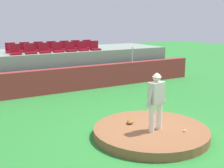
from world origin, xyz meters
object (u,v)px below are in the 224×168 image
object	(u,v)px
stadium_chair_10	(52,48)
stadium_chair_6	(95,47)
baseball	(184,131)
stadium_chair_2	(44,50)
stadium_chair_4	(70,49)
pitcher	(156,97)
stadium_chair_1	(30,51)
stadium_chair_0	(15,51)
stadium_chair_7	(11,50)
stadium_chair_8	(25,49)
stadium_chair_3	(58,49)
stadium_chair_12	(76,47)
fielding_glove	(130,122)
stadium_chair_11	(65,47)
stadium_chair_9	(39,48)
stadium_chair_13	(88,46)
stadium_chair_5	(83,48)

from	to	relation	value
stadium_chair_10	stadium_chair_6	bearing A→B (deg)	156.86
baseball	stadium_chair_6	world-z (taller)	stadium_chair_6
baseball	stadium_chair_2	xyz separation A→B (m)	(-1.32, 8.41, 1.65)
stadium_chair_2	stadium_chair_4	world-z (taller)	same
pitcher	stadium_chair_1	distance (m)	8.03
stadium_chair_0	stadium_chair_7	world-z (taller)	same
stadium_chair_8	stadium_chair_10	xyz separation A→B (m)	(1.41, -0.01, 0.00)
stadium_chair_1	stadium_chair_10	bearing A→B (deg)	-147.06
stadium_chair_6	stadium_chair_7	world-z (taller)	same
stadium_chair_3	stadium_chair_12	world-z (taller)	same
fielding_glove	stadium_chair_11	xyz separation A→B (m)	(1.06, 7.92, 1.63)
fielding_glove	stadium_chair_9	size ratio (longest dim) A/B	0.60
stadium_chair_3	stadium_chair_10	distance (m)	0.86
stadium_chair_7	stadium_chair_11	size ratio (longest dim) A/B	1.00
stadium_chair_7	stadium_chair_9	bearing A→B (deg)	178.47
stadium_chair_12	baseball	bearing A→B (deg)	85.23
stadium_chair_1	stadium_chair_8	xyz separation A→B (m)	(-0.02, 0.91, 0.00)
stadium_chair_4	stadium_chair_10	bearing A→B (deg)	-53.49
stadium_chair_1	stadium_chair_13	size ratio (longest dim) A/B	1.00
stadium_chair_0	stadium_chair_1	bearing A→B (deg)	-179.69
stadium_chair_13	stadium_chair_1	bearing A→B (deg)	14.92
stadium_chair_10	stadium_chair_11	world-z (taller)	same
stadium_chair_4	stadium_chair_12	world-z (taller)	same
stadium_chair_2	stadium_chair_11	world-z (taller)	same
stadium_chair_12	stadium_chair_8	bearing A→B (deg)	0.53
stadium_chair_4	stadium_chair_13	size ratio (longest dim) A/B	1.00
stadium_chair_9	stadium_chair_12	size ratio (longest dim) A/B	1.00
stadium_chair_2	stadium_chair_10	size ratio (longest dim) A/B	1.00
stadium_chair_0	stadium_chair_8	size ratio (longest dim) A/B	1.00
fielding_glove	stadium_chair_9	bearing A→B (deg)	50.95
stadium_chair_0	stadium_chair_5	size ratio (longest dim) A/B	1.00
stadium_chair_2	stadium_chair_12	xyz separation A→B (m)	(2.10, 0.92, 0.00)
pitcher	stadium_chair_6	distance (m)	8.19
stadium_chair_3	stadium_chair_13	size ratio (longest dim) A/B	1.00
stadium_chair_3	stadium_chair_11	size ratio (longest dim) A/B	1.00
stadium_chair_10	pitcher	bearing A→B (deg)	89.82
stadium_chair_2	stadium_chair_8	bearing A→B (deg)	-51.22
stadium_chair_13	stadium_chair_0	bearing A→B (deg)	12.50
baseball	stadium_chair_0	size ratio (longest dim) A/B	0.15
stadium_chair_2	stadium_chair_9	xyz separation A→B (m)	(-0.01, 0.87, 0.00)
stadium_chair_1	stadium_chair_3	xyz separation A→B (m)	(1.40, 0.04, 0.00)
stadium_chair_12	fielding_glove	bearing A→B (deg)	77.73
stadium_chair_0	stadium_chair_5	xyz separation A→B (m)	(3.49, 0.04, 0.00)
stadium_chair_5	stadium_chair_9	size ratio (longest dim) A/B	1.00
stadium_chair_3	stadium_chair_10	world-z (taller)	same
fielding_glove	stadium_chair_12	xyz separation A→B (m)	(1.73, 7.97, 1.63)
pitcher	stadium_chair_5	xyz separation A→B (m)	(1.41, 7.92, 0.70)
stadium_chair_8	fielding_glove	bearing A→B (deg)	97.74
stadium_chair_6	stadium_chair_12	size ratio (longest dim) A/B	1.00
stadium_chair_2	stadium_chair_5	bearing A→B (deg)	-179.40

